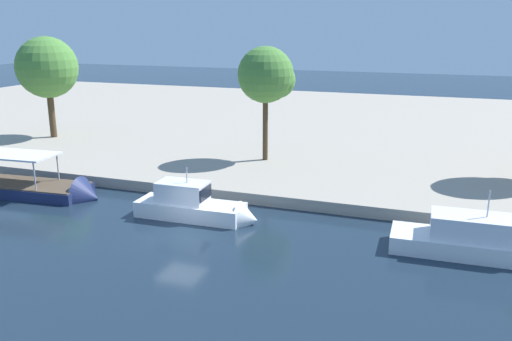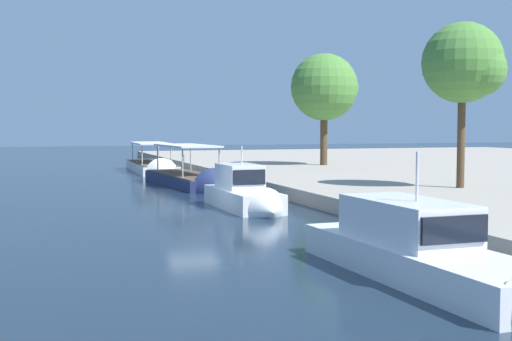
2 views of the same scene
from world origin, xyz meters
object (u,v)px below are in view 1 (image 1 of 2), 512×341
at_px(tree_1, 269,76).
at_px(tour_boat_1, 23,190).
at_px(tree_0, 48,68).
at_px(motor_yacht_2, 198,209).
at_px(motor_yacht_3, 501,248).

bearing_deg(tree_1, tour_boat_1, -139.28).
bearing_deg(tree_0, tree_1, -4.27).
xyz_separation_m(motor_yacht_2, tree_1, (0.37, 12.63, 7.03)).
height_order(tour_boat_1, tree_1, tree_1).
height_order(motor_yacht_3, tree_1, tree_1).
distance_m(tree_0, tree_1, 22.99).
xyz_separation_m(motor_yacht_3, tree_1, (-16.77, 12.70, 7.11)).
height_order(motor_yacht_3, tree_0, tree_0).
bearing_deg(tour_boat_1, tree_0, 117.69).
bearing_deg(tree_0, motor_yacht_2, -32.46).
bearing_deg(tree_1, motor_yacht_3, -37.13).
height_order(tour_boat_1, motor_yacht_2, motor_yacht_2).
xyz_separation_m(motor_yacht_3, tree_0, (-39.70, 14.41, 7.01)).
height_order(tour_boat_1, tree_0, tree_0).
distance_m(motor_yacht_3, tree_0, 42.81).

